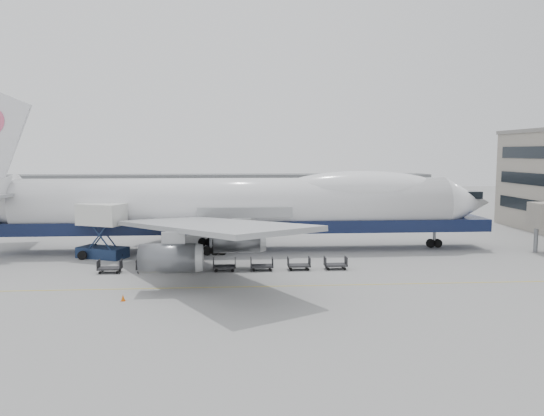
{
  "coord_description": "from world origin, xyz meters",
  "views": [
    {
      "loc": [
        -0.29,
        -52.54,
        12.0
      ],
      "look_at": [
        3.96,
        6.0,
        5.83
      ],
      "focal_mm": 35.0,
      "sensor_mm": 36.0,
      "label": 1
    }
  ],
  "objects": [
    {
      "name": "dolly_5",
      "position": [
        6.33,
        0.56,
        0.53
      ],
      "size": [
        2.3,
        1.35,
        1.3
      ],
      "color": "#2D2D30",
      "rests_on": "ground"
    },
    {
      "name": "ground",
      "position": [
        0.0,
        0.0,
        0.0
      ],
      "size": [
        260.0,
        260.0,
        0.0
      ],
      "primitive_type": "plane",
      "color": "gray",
      "rests_on": "ground"
    },
    {
      "name": "dolly_1",
      "position": [
        -8.91,
        0.56,
        0.53
      ],
      "size": [
        2.3,
        1.35,
        1.3
      ],
      "color": "#2D2D30",
      "rests_on": "ground"
    },
    {
      "name": "dolly_6",
      "position": [
        10.14,
        0.56,
        0.53
      ],
      "size": [
        2.3,
        1.35,
        1.3
      ],
      "color": "#2D2D30",
      "rests_on": "ground"
    },
    {
      "name": "hangar",
      "position": [
        -10.0,
        70.0,
        3.5
      ],
      "size": [
        110.0,
        8.0,
        7.0
      ],
      "primitive_type": "cube",
      "color": "slate",
      "rests_on": "ground"
    },
    {
      "name": "catering_truck",
      "position": [
        -15.33,
        8.52,
        3.46
      ],
      "size": [
        6.14,
        5.28,
        6.22
      ],
      "rotation": [
        0.0,
        0.0,
        -0.42
      ],
      "color": "#172747",
      "rests_on": "ground"
    },
    {
      "name": "dolly_0",
      "position": [
        -12.72,
        0.56,
        0.53
      ],
      "size": [
        2.3,
        1.35,
        1.3
      ],
      "color": "#2D2D30",
      "rests_on": "ground"
    },
    {
      "name": "airliner",
      "position": [
        0.64,
        12.0,
        5.62
      ],
      "size": [
        67.0,
        55.3,
        19.98
      ],
      "color": "white",
      "rests_on": "ground"
    },
    {
      "name": "traffic_cone",
      "position": [
        -9.32,
        -9.82,
        0.26
      ],
      "size": [
        0.37,
        0.37,
        0.54
      ],
      "rotation": [
        0.0,
        0.0,
        -0.37
      ],
      "color": "#D75B0B",
      "rests_on": "ground"
    },
    {
      "name": "dolly_3",
      "position": [
        -1.29,
        0.56,
        0.53
      ],
      "size": [
        2.3,
        1.35,
        1.3
      ],
      "color": "#2D2D30",
      "rests_on": "ground"
    },
    {
      "name": "apron_line",
      "position": [
        0.0,
        -6.0,
        0.01
      ],
      "size": [
        60.0,
        0.15,
        0.01
      ],
      "primitive_type": "cube",
      "color": "gold",
      "rests_on": "ground"
    },
    {
      "name": "dolly_4",
      "position": [
        2.52,
        0.56,
        0.53
      ],
      "size": [
        2.3,
        1.35,
        1.3
      ],
      "color": "#2D2D30",
      "rests_on": "ground"
    },
    {
      "name": "dolly_2",
      "position": [
        -5.1,
        0.56,
        0.53
      ],
      "size": [
        2.3,
        1.35,
        1.3
      ],
      "color": "#2D2D30",
      "rests_on": "ground"
    }
  ]
}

